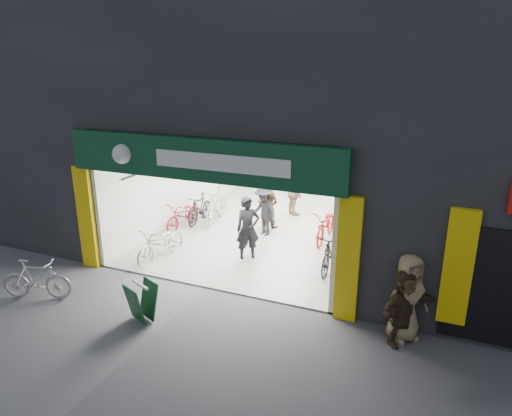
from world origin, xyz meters
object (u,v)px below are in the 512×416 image
Objects in this scene: bike_right_front at (331,252)px; sandwich_board at (142,301)px; parked_bike at (36,279)px; pedestrian_near at (407,298)px; bike_left_front at (161,243)px.

sandwich_board is (-2.95, -3.72, -0.07)m from bike_right_front.
parked_bike is 7.73m from pedestrian_near.
pedestrian_near is 5.13m from sandwich_board.
bike_right_front is 2.14× the size of sandwich_board.
bike_left_front is 1.04× the size of pedestrian_near.
parked_bike is at bearing -108.88° from bike_left_front.
bike_right_front is 3.08m from pedestrian_near.
parked_bike is (-5.59, -3.87, -0.04)m from bike_right_front.
bike_left_front is at bearing 125.92° from pedestrian_near.
bike_left_front reaches higher than parked_bike.
bike_right_front is at bearing 74.26° from sandwich_board.
parked_bike is 2.65m from sandwich_board.
pedestrian_near is at bearing -97.57° from parked_bike.
pedestrian_near is (7.57, 1.53, 0.39)m from parked_bike.
pedestrian_near reaches higher than sandwich_board.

